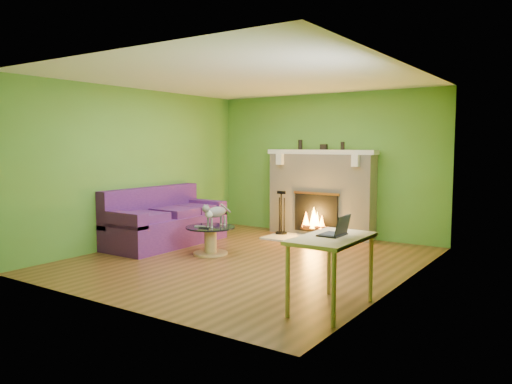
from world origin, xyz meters
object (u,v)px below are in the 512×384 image
desk (332,245)px  cat (216,215)px  sofa (164,222)px  coffee_table (210,238)px

desk → cat: bearing=152.2°
sofa → desk: bearing=-21.2°
coffee_table → desk: size_ratio=0.74×
coffee_table → sofa: bearing=171.4°
desk → cat: 2.91m
coffee_table → cat: 0.37m
cat → desk: bearing=-23.9°
sofa → coffee_table: (1.16, -0.17, -0.12)m
sofa → cat: (1.24, -0.12, 0.24)m
coffee_table → cat: bearing=32.0°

